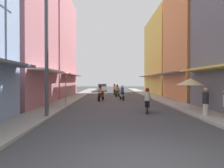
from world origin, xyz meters
name	(u,v)px	position (x,y,z in m)	size (l,w,h in m)	color
ground_plane	(115,98)	(0.00, 21.18, 0.00)	(110.79, 110.79, 0.00)	#424244
sidewalk_left	(75,97)	(-4.89, 21.18, 0.06)	(1.93, 58.36, 0.12)	#9E9991
sidewalk_right	(156,97)	(4.89, 21.18, 0.06)	(1.93, 58.36, 0.12)	#ADA89E
building_left_mid	(8,15)	(-8.86, 12.37, 7.29)	(7.05, 8.85, 14.59)	#B7727F
building_left_far	(47,47)	(-8.86, 23.19, 6.48)	(7.05, 11.61, 12.97)	#B7727F
building_right_mid	(201,37)	(8.86, 17.36, 6.55)	(7.05, 8.36, 13.11)	#D88C4C
building_right_far	(170,56)	(8.86, 28.86, 6.01)	(7.05, 13.49, 12.02)	#EFD159
motorbike_red	(114,90)	(0.02, 26.60, 0.70)	(0.55, 1.81, 1.58)	black
motorbike_black	(147,102)	(1.64, 8.50, 0.70)	(0.60, 1.80, 1.58)	black
motorbike_blue	(117,89)	(0.79, 34.87, 0.50)	(0.70, 1.76, 0.96)	black
motorbike_silver	(122,93)	(0.59, 17.65, 0.70)	(0.60, 1.80, 1.58)	black
motorbike_green	(118,91)	(0.31, 22.33, 0.70)	(0.74, 1.74, 1.58)	black
motorbike_maroon	(101,94)	(-1.60, 16.72, 0.70)	(0.71, 1.76, 1.58)	black
parked_car	(102,87)	(-2.11, 37.62, 0.74)	(1.97, 4.19, 1.45)	silver
pedestrian_foreground	(206,102)	(4.55, 6.67, 0.82)	(0.34, 0.34, 1.64)	beige
vendor_umbrella	(190,82)	(4.57, 8.97, 1.96)	(1.85, 1.85, 2.19)	#99999E
utility_pole	(47,46)	(-4.18, 6.58, 3.91)	(0.20, 1.20, 7.66)	#4C4C4F
street_sign_no_entry	(66,85)	(-4.08, 11.33, 1.72)	(0.07, 0.60, 2.65)	gray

